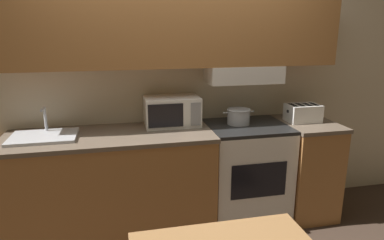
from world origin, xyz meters
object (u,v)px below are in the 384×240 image
(cooking_pot, at_px, (239,116))
(stove_range, at_px, (245,172))
(toaster, at_px, (303,113))
(microwave, at_px, (172,111))
(sink_basin, at_px, (44,136))

(cooking_pot, bearing_deg, stove_range, -36.73)
(toaster, bearing_deg, microwave, 173.74)
(stove_range, distance_m, cooking_pot, 0.55)
(toaster, bearing_deg, stove_range, -179.07)
(stove_range, xyz_separation_m, microwave, (-0.68, 0.15, 0.60))
(microwave, bearing_deg, sink_basin, -171.61)
(sink_basin, bearing_deg, cooking_pot, 2.26)
(stove_range, height_order, sink_basin, sink_basin)
(cooking_pot, distance_m, toaster, 0.63)
(sink_basin, bearing_deg, toaster, 0.57)
(microwave, distance_m, toaster, 1.25)
(cooking_pot, bearing_deg, toaster, -3.95)
(cooking_pot, relative_size, toaster, 0.94)
(cooking_pot, xyz_separation_m, sink_basin, (-1.70, -0.07, -0.06))
(stove_range, bearing_deg, sink_basin, -179.54)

